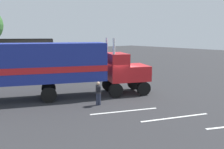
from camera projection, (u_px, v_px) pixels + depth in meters
The scene contains 6 objects.
ground_plane at pixel (119, 94), 18.70m from camera, with size 120.00×120.00×0.00m, color #2D2D30.
lane_stripe_near at pixel (124, 111), 14.40m from camera, with size 4.40×0.16×0.01m, color silver.
lane_stripe_mid at pixel (175, 118), 13.30m from camera, with size 4.40×0.16×0.01m, color silver.
semi_truck at pixel (49, 65), 16.95m from camera, with size 13.94×8.09×4.50m.
person_bystander at pixel (98, 92), 15.53m from camera, with size 0.42×0.48×1.63m.
parked_bus at pixel (48, 57), 28.50m from camera, with size 11.22×6.09×3.40m.
Camera 1 is at (-11.99, -13.64, 4.76)m, focal length 36.78 mm.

